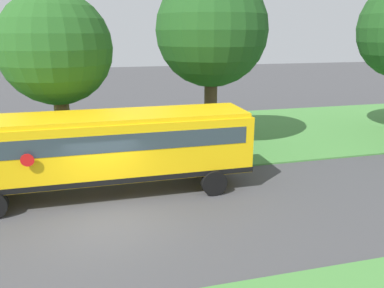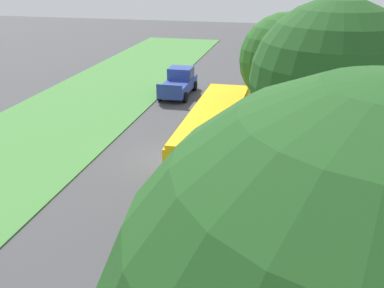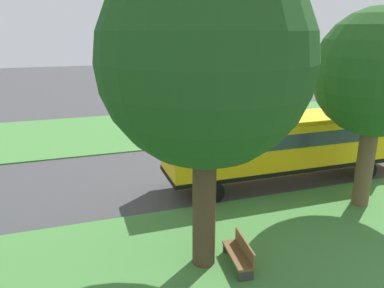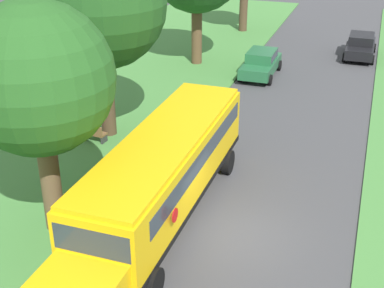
{
  "view_description": "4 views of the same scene",
  "coord_description": "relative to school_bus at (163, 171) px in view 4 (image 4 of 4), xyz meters",
  "views": [
    {
      "loc": [
        11.52,
        -0.02,
        6.09
      ],
      "look_at": [
        -2.12,
        3.45,
        1.9
      ],
      "focal_mm": 35.0,
      "sensor_mm": 36.0,
      "label": 1
    },
    {
      "loc": [
        -6.34,
        21.94,
        10.18
      ],
      "look_at": [
        -1.75,
        2.0,
        1.82
      ],
      "focal_mm": 42.0,
      "sensor_mm": 36.0,
      "label": 2
    },
    {
      "loc": [
        -17.08,
        9.38,
        7.03
      ],
      "look_at": [
        -0.84,
        4.04,
        1.72
      ],
      "focal_mm": 35.0,
      "sensor_mm": 36.0,
      "label": 3
    },
    {
      "loc": [
        3.58,
        -14.63,
        10.72
      ],
      "look_at": [
        -2.74,
        3.67,
        1.32
      ],
      "focal_mm": 50.0,
      "sensor_mm": 36.0,
      "label": 4
    }
  ],
  "objects": [
    {
      "name": "ground_plane",
      "position": [
        2.59,
        -0.18,
        -1.92
      ],
      "size": [
        120.0,
        120.0,
        0.0
      ],
      "primitive_type": "plane",
      "color": "#424244"
    },
    {
      "name": "school_bus",
      "position": [
        0.0,
        0.0,
        0.0
      ],
      "size": [
        2.84,
        12.42,
        3.16
      ],
      "color": "yellow",
      "rests_on": "ground"
    },
    {
      "name": "car_green_nearest",
      "position": [
        -0.21,
        16.71,
        -1.05
      ],
      "size": [
        2.02,
        4.4,
        1.56
      ],
      "color": "#236038",
      "rests_on": "ground"
    },
    {
      "name": "car_black_middle",
      "position": [
        5.39,
        22.86,
        -1.05
      ],
      "size": [
        2.02,
        4.4,
        1.56
      ],
      "color": "black",
      "rests_on": "ground"
    },
    {
      "name": "oak_tree_beside_bus",
      "position": [
        -3.38,
        -1.81,
        3.46
      ],
      "size": [
        4.82,
        4.82,
        7.86
      ],
      "color": "brown",
      "rests_on": "ground"
    },
    {
      "name": "oak_tree_roadside_mid",
      "position": [
        -5.15,
        5.72,
        4.29
      ],
      "size": [
        5.79,
        5.79,
        9.12
      ],
      "color": "#4C3826",
      "rests_on": "ground"
    },
    {
      "name": "park_bench",
      "position": [
        -5.58,
        4.75,
        -1.45
      ],
      "size": [
        1.64,
        0.66,
        0.92
      ],
      "color": "brown",
      "rests_on": "ground"
    }
  ]
}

